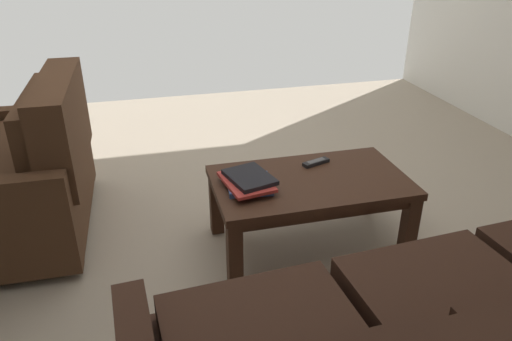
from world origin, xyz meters
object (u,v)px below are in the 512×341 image
(coffee_table, at_px, (310,190))
(book_stack, at_px, (248,181))
(tv_remote, at_px, (316,162))
(loveseat_near, at_px, (21,173))

(coffee_table, bearing_deg, book_stack, 0.84)
(coffee_table, xyz_separation_m, book_stack, (0.33, 0.00, 0.10))
(book_stack, bearing_deg, tv_remote, -158.71)
(loveseat_near, xyz_separation_m, coffee_table, (-1.49, 0.53, -0.03))
(tv_remote, bearing_deg, loveseat_near, -13.25)
(tv_remote, bearing_deg, coffee_table, 60.60)
(tv_remote, bearing_deg, book_stack, 21.29)
(book_stack, xyz_separation_m, tv_remote, (-0.42, -0.17, -0.02))
(book_stack, relative_size, tv_remote, 1.98)
(book_stack, bearing_deg, loveseat_near, -24.88)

